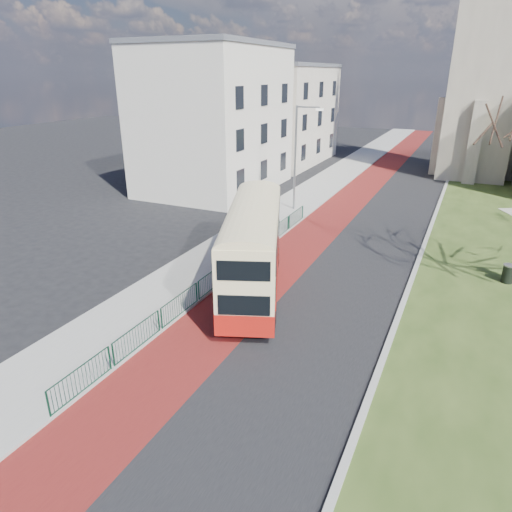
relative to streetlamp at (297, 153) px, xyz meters
The scene contains 12 objects.
ground 19.08m from the streetlamp, 76.42° to the right, with size 160.00×160.00×0.00m, color black.
road_carriageway 7.70m from the streetlamp, 18.88° to the left, with size 9.00×120.00×0.01m, color black.
bus_lane 5.91m from the streetlamp, 32.43° to the left, with size 3.40×120.00×0.01m, color #591414.
pavement_west 5.00m from the streetlamp, 108.07° to the left, with size 4.00×120.00×0.12m, color gray.
kerb_west 5.13m from the streetlamp, 56.03° to the left, with size 0.25×120.00×0.13m, color #999993.
kerb_east 12.07m from the streetlamp, 20.95° to the left, with size 0.25×80.00×0.13m, color #999993.
pedestrian_railing 14.64m from the streetlamp, 84.30° to the right, with size 0.07×24.00×1.12m.
street_block_near 10.62m from the streetlamp, 157.49° to the left, with size 10.30×14.30×13.00m.
street_block_far 22.24m from the streetlamp, 115.76° to the left, with size 10.30×16.30×11.50m.
streetlamp is the anchor object (origin of this frame).
bus 15.25m from the streetlamp, 77.54° to the right, with size 6.09×10.64×4.38m.
litter_bin 17.60m from the streetlamp, 28.65° to the right, with size 0.71×0.71×1.00m.
Camera 1 is at (7.98, -15.74, 10.38)m, focal length 32.00 mm.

